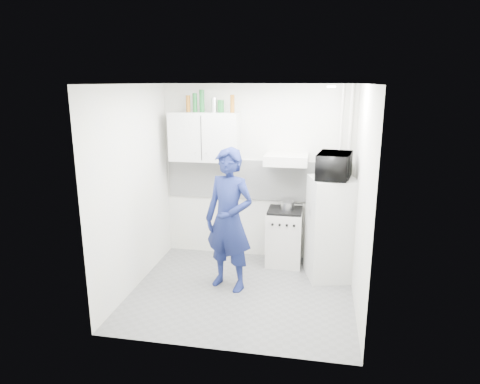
# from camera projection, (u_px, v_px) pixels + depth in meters

# --- Properties ---
(floor) EXTENTS (2.80, 2.80, 0.00)m
(floor) POSITION_uv_depth(u_px,v_px,m) (242.00, 292.00, 5.51)
(floor) COLOR slate
(floor) RESTS_ON ground
(ceiling) EXTENTS (2.80, 2.80, 0.00)m
(ceiling) POSITION_uv_depth(u_px,v_px,m) (242.00, 84.00, 4.85)
(ceiling) COLOR white
(ceiling) RESTS_ON wall_back
(wall_back) EXTENTS (2.80, 0.00, 2.80)m
(wall_back) POSITION_uv_depth(u_px,v_px,m) (257.00, 173.00, 6.37)
(wall_back) COLOR silver
(wall_back) RESTS_ON floor
(wall_left) EXTENTS (0.00, 2.60, 2.60)m
(wall_left) POSITION_uv_depth(u_px,v_px,m) (134.00, 189.00, 5.43)
(wall_left) COLOR silver
(wall_left) RESTS_ON floor
(wall_right) EXTENTS (0.00, 2.60, 2.60)m
(wall_right) POSITION_uv_depth(u_px,v_px,m) (361.00, 200.00, 4.93)
(wall_right) COLOR silver
(wall_right) RESTS_ON floor
(person) EXTENTS (0.78, 0.64, 1.84)m
(person) POSITION_uv_depth(u_px,v_px,m) (229.00, 220.00, 5.42)
(person) COLOR #131C4F
(person) RESTS_ON floor
(stove) EXTENTS (0.50, 0.50, 0.81)m
(stove) POSITION_uv_depth(u_px,v_px,m) (284.00, 238.00, 6.28)
(stove) COLOR beige
(stove) RESTS_ON floor
(fridge) EXTENTS (0.71, 0.71, 1.40)m
(fridge) POSITION_uv_depth(u_px,v_px,m) (331.00, 229.00, 5.78)
(fridge) COLOR silver
(fridge) RESTS_ON floor
(stove_top) EXTENTS (0.48, 0.48, 0.03)m
(stove_top) POSITION_uv_depth(u_px,v_px,m) (285.00, 210.00, 6.17)
(stove_top) COLOR black
(stove_top) RESTS_ON stove
(saucepan) EXTENTS (0.20, 0.20, 0.11)m
(saucepan) POSITION_uv_depth(u_px,v_px,m) (287.00, 205.00, 6.17)
(saucepan) COLOR silver
(saucepan) RESTS_ON stove_top
(microwave) EXTENTS (0.66, 0.49, 0.33)m
(microwave) POSITION_uv_depth(u_px,v_px,m) (334.00, 166.00, 5.56)
(microwave) COLOR black
(microwave) RESTS_ON fridge
(bottle_b) EXTENTS (0.06, 0.06, 0.24)m
(bottle_b) POSITION_uv_depth(u_px,v_px,m) (188.00, 104.00, 6.12)
(bottle_b) COLOR brown
(bottle_b) RESTS_ON upper_cabinet
(bottle_c) EXTENTS (0.06, 0.06, 0.27)m
(bottle_c) POSITION_uv_depth(u_px,v_px,m) (195.00, 103.00, 6.10)
(bottle_c) COLOR #144C1E
(bottle_c) RESTS_ON upper_cabinet
(bottle_d) EXTENTS (0.07, 0.07, 0.32)m
(bottle_d) POSITION_uv_depth(u_px,v_px,m) (202.00, 101.00, 6.08)
(bottle_d) COLOR #144C1E
(bottle_d) RESTS_ON upper_cabinet
(canister_a) EXTENTS (0.08, 0.08, 0.21)m
(canister_a) POSITION_uv_depth(u_px,v_px,m) (214.00, 105.00, 6.06)
(canister_a) COLOR silver
(canister_a) RESTS_ON upper_cabinet
(canister_b) EXTENTS (0.09, 0.09, 0.18)m
(canister_b) POSITION_uv_depth(u_px,v_px,m) (221.00, 106.00, 6.05)
(canister_b) COLOR #144C1E
(canister_b) RESTS_ON upper_cabinet
(bottle_e) EXTENTS (0.06, 0.06, 0.25)m
(bottle_e) POSITION_uv_depth(u_px,v_px,m) (232.00, 104.00, 6.01)
(bottle_e) COLOR brown
(bottle_e) RESTS_ON upper_cabinet
(upper_cabinet) EXTENTS (1.00, 0.35, 0.70)m
(upper_cabinet) POSITION_uv_depth(u_px,v_px,m) (205.00, 137.00, 6.20)
(upper_cabinet) COLOR silver
(upper_cabinet) RESTS_ON wall_back
(range_hood) EXTENTS (0.60, 0.50, 0.14)m
(range_hood) POSITION_uv_depth(u_px,v_px,m) (286.00, 159.00, 5.98)
(range_hood) COLOR beige
(range_hood) RESTS_ON wall_back
(backsplash) EXTENTS (2.74, 0.03, 0.60)m
(backsplash) POSITION_uv_depth(u_px,v_px,m) (257.00, 180.00, 6.38)
(backsplash) COLOR white
(backsplash) RESTS_ON wall_back
(pipe_a) EXTENTS (0.05, 0.05, 2.60)m
(pipe_a) POSITION_uv_depth(u_px,v_px,m) (347.00, 178.00, 6.06)
(pipe_a) COLOR beige
(pipe_a) RESTS_ON floor
(pipe_b) EXTENTS (0.04, 0.04, 2.60)m
(pipe_b) POSITION_uv_depth(u_px,v_px,m) (338.00, 178.00, 6.08)
(pipe_b) COLOR beige
(pipe_b) RESTS_ON floor
(ceiling_spot_fixture) EXTENTS (0.10, 0.10, 0.02)m
(ceiling_spot_fixture) POSITION_uv_depth(u_px,v_px,m) (331.00, 87.00, 4.87)
(ceiling_spot_fixture) COLOR white
(ceiling_spot_fixture) RESTS_ON ceiling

